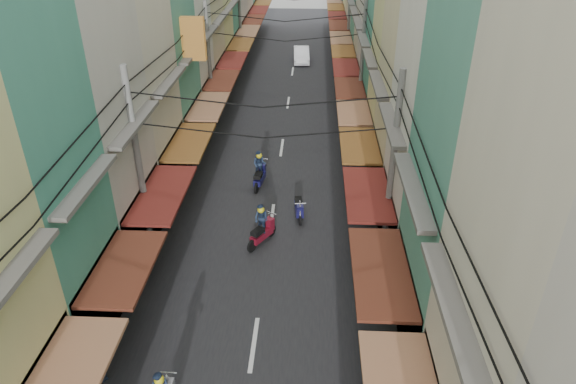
% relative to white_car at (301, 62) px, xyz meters
% --- Properties ---
extents(ground, '(160.00, 160.00, 0.00)m').
position_rel_white_car_xyz_m(ground, '(-0.69, -33.19, 0.00)').
color(ground, slate).
rests_on(ground, ground).
extents(road, '(10.00, 80.00, 0.02)m').
position_rel_white_car_xyz_m(road, '(-0.69, -13.19, 0.01)').
color(road, black).
rests_on(road, ground).
extents(sidewalk_left, '(3.00, 80.00, 0.06)m').
position_rel_white_car_xyz_m(sidewalk_left, '(-7.19, -13.19, 0.03)').
color(sidewalk_left, slate).
rests_on(sidewalk_left, ground).
extents(sidewalk_right, '(3.00, 80.00, 0.06)m').
position_rel_white_car_xyz_m(sidewalk_right, '(5.81, -13.19, 0.03)').
color(sidewalk_right, slate).
rests_on(sidewalk_right, ground).
extents(utility_poles, '(10.20, 66.13, 8.20)m').
position_rel_white_car_xyz_m(utility_poles, '(-0.69, -18.17, 6.59)').
color(utility_poles, slate).
rests_on(utility_poles, ground).
extents(white_car, '(4.78, 2.08, 1.66)m').
position_rel_white_car_xyz_m(white_car, '(0.00, 0.00, 0.00)').
color(white_car, white).
rests_on(white_car, ground).
extents(bicycle, '(1.78, 0.89, 1.17)m').
position_rel_white_car_xyz_m(bicycle, '(5.89, -34.17, 0.00)').
color(bicycle, black).
rests_on(bicycle, ground).
extents(moving_scooters, '(4.00, 16.04, 2.02)m').
position_rel_white_car_xyz_m(moving_scooters, '(-1.48, -29.50, 0.58)').
color(moving_scooters, black).
rests_on(moving_scooters, ground).
extents(parked_scooters, '(12.75, 12.10, 0.99)m').
position_rel_white_car_xyz_m(parked_scooters, '(3.24, -36.99, 0.46)').
color(parked_scooters, black).
rests_on(parked_scooters, ground).
extents(pedestrians, '(13.68, 26.05, 2.20)m').
position_rel_white_car_xyz_m(pedestrians, '(-5.60, -29.51, 1.04)').
color(pedestrians, black).
rests_on(pedestrians, ground).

